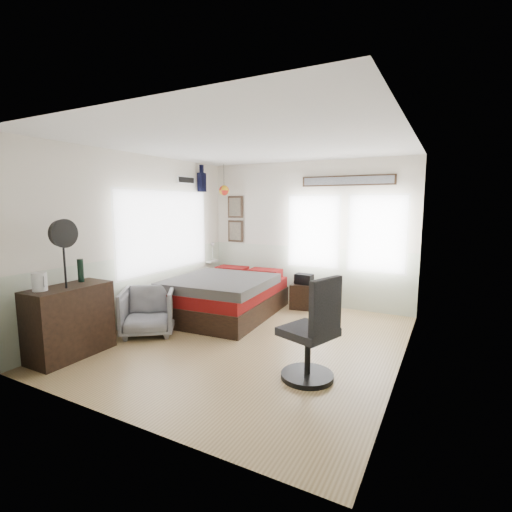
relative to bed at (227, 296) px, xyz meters
The scene contains 12 objects.
ground_plane 1.34m from the bed, 43.69° to the right, with size 4.00×4.50×0.01m, color #9C7846.
room_shell 1.69m from the bed, 39.48° to the right, with size 4.02×4.52×2.71m.
wall_decor 2.06m from the bed, 98.86° to the left, with size 3.55×1.32×1.44m.
bed is the anchor object (origin of this frame).
dresser 2.54m from the bed, 108.38° to the right, with size 0.48×1.00×0.90m, color black.
armchair 1.45m from the bed, 110.73° to the right, with size 0.73×0.76×0.69m, color slate.
nightstand 1.44m from the bed, 43.56° to the left, with size 0.46×0.37×0.46m, color black.
task_chair 2.68m from the bed, 37.28° to the right, with size 0.66×0.66×1.16m.
kettle 2.93m from the bed, 107.68° to the right, with size 0.19×0.17×0.22m.
bottle 2.43m from the bed, 112.31° to the right, with size 0.08×0.08×0.30m, color black.
stand_fan 2.86m from the bed, 105.84° to the right, with size 0.09×0.35×0.84m.
black_bag 1.45m from the bed, 43.56° to the left, with size 0.31×0.20×0.18m, color black.
Camera 1 is at (2.45, -4.39, 1.92)m, focal length 26.00 mm.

